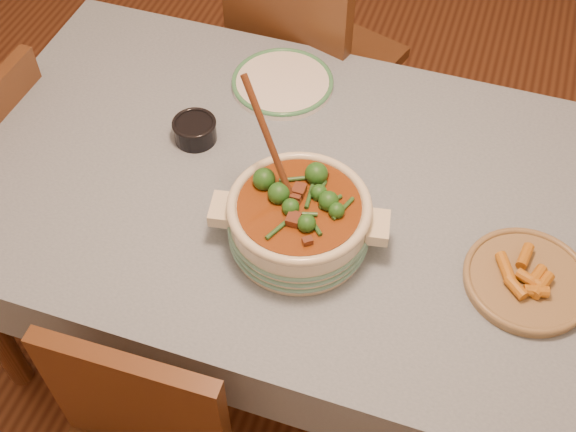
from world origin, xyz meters
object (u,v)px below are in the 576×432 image
object	(u,v)px
condiment_bowl	(195,129)
chair_far	(306,60)
fried_plate	(528,279)
white_plate	(283,83)
dining_table	(278,202)
stew_casserole	(299,218)

from	to	relation	value
condiment_bowl	chair_far	world-z (taller)	chair_far
condiment_bowl	fried_plate	distance (m)	0.92
white_plate	chair_far	distance (m)	0.42
white_plate	condiment_bowl	xyz separation A→B (m)	(-0.15, -0.27, 0.02)
dining_table	stew_casserole	world-z (taller)	stew_casserole
white_plate	chair_far	xyz separation A→B (m)	(-0.04, 0.37, -0.21)
stew_casserole	fried_plate	world-z (taller)	stew_casserole
fried_plate	stew_casserole	bearing A→B (deg)	-175.18
dining_table	fried_plate	distance (m)	0.66
chair_far	fried_plate	bearing A→B (deg)	151.03
condiment_bowl	fried_plate	size ratio (longest dim) A/B	0.45
dining_table	fried_plate	world-z (taller)	fried_plate
white_plate	fried_plate	bearing A→B (deg)	-31.94
white_plate	condiment_bowl	distance (m)	0.31
fried_plate	chair_far	size ratio (longest dim) A/B	0.29
dining_table	chair_far	xyz separation A→B (m)	(-0.15, 0.71, -0.10)
white_plate	condiment_bowl	size ratio (longest dim) A/B	2.76
dining_table	stew_casserole	size ratio (longest dim) A/B	3.98
dining_table	condiment_bowl	world-z (taller)	condiment_bowl
white_plate	fried_plate	distance (m)	0.88
dining_table	stew_casserole	xyz separation A→B (m)	(0.11, -0.17, 0.17)
stew_casserole	fried_plate	bearing A→B (deg)	4.82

